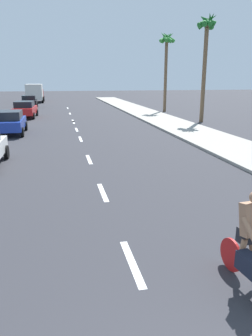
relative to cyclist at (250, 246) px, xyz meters
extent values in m
plane|color=#2D2D33|center=(-1.85, 16.62, -0.83)|extent=(160.00, 160.00, 0.00)
cube|color=#9E998E|center=(6.01, 18.62, -0.76)|extent=(3.60, 80.00, 0.14)
cube|color=white|center=(-1.85, 1.20, -0.83)|extent=(0.16, 1.80, 0.01)
cube|color=white|center=(-1.85, 5.56, -0.83)|extent=(0.16, 1.80, 0.01)
cube|color=white|center=(-1.85, 10.20, -0.83)|extent=(0.16, 1.80, 0.01)
cube|color=white|center=(-1.85, 15.59, -0.83)|extent=(0.16, 1.80, 0.01)
cube|color=white|center=(-1.85, 19.47, -0.83)|extent=(0.16, 1.80, 0.01)
cube|color=white|center=(-1.85, 23.71, -0.83)|extent=(0.16, 1.80, 0.01)
cube|color=white|center=(-1.85, 24.67, -0.83)|extent=(0.16, 1.80, 0.01)
cube|color=white|center=(-1.85, 31.00, -0.83)|extent=(0.16, 1.80, 0.01)
cube|color=white|center=(-1.85, 37.89, -0.83)|extent=(0.16, 1.80, 0.01)
cylinder|color=red|center=(0.00, 0.56, -0.50)|extent=(0.11, 0.66, 0.66)
cube|color=black|center=(0.05, 0.04, -0.32)|extent=(0.13, 0.94, 0.04)
cylinder|color=black|center=(0.03, 0.25, -0.08)|extent=(0.03, 0.03, 0.48)
cube|color=#9E7051|center=(0.04, 0.12, 0.45)|extent=(0.37, 0.35, 0.63)
cube|color=black|center=(0.03, 0.17, 0.12)|extent=(0.34, 0.25, 0.28)
cube|color=black|center=(-0.15, -0.27, -0.20)|extent=(0.29, 0.54, 0.32)
cylinder|color=#9E7051|center=(-0.08, 0.11, -0.20)|extent=(0.13, 0.21, 0.63)
cylinder|color=#9E7051|center=(-0.14, -0.16, 0.35)|extent=(0.14, 0.49, 0.41)
cylinder|color=black|center=(-5.63, 11.13, -0.51)|extent=(0.19, 0.64, 0.64)
cube|color=#1E389E|center=(-6.33, 18.53, -0.14)|extent=(1.74, 4.14, 0.64)
cube|color=black|center=(-6.33, 18.32, 0.46)|extent=(1.53, 2.15, 0.56)
cylinder|color=black|center=(-7.20, 19.93, -0.51)|extent=(0.18, 0.64, 0.64)
cylinder|color=black|center=(-5.46, 19.93, -0.51)|extent=(0.18, 0.64, 0.64)
cylinder|color=black|center=(-5.46, 17.12, -0.51)|extent=(0.18, 0.64, 0.64)
cube|color=red|center=(-6.19, 28.23, -0.14)|extent=(2.09, 4.52, 0.64)
cube|color=black|center=(-6.20, 28.00, 0.46)|extent=(1.76, 2.39, 0.56)
cylinder|color=black|center=(-7.04, 29.78, -0.51)|extent=(0.21, 0.65, 0.64)
cylinder|color=black|center=(-5.18, 29.68, -0.51)|extent=(0.21, 0.65, 0.64)
cylinder|color=black|center=(-7.20, 26.77, -0.51)|extent=(0.21, 0.65, 0.64)
cylinder|color=black|center=(-5.34, 26.67, -0.51)|extent=(0.21, 0.65, 0.64)
cube|color=black|center=(-6.61, 39.28, -0.14)|extent=(1.92, 4.38, 0.64)
cube|color=black|center=(-6.61, 39.06, 0.46)|extent=(1.65, 2.29, 0.56)
cylinder|color=black|center=(-7.55, 40.73, -0.51)|extent=(0.19, 0.64, 0.64)
cylinder|color=black|center=(-5.73, 40.77, -0.51)|extent=(0.19, 0.64, 0.64)
cylinder|color=black|center=(-7.49, 37.78, -0.51)|extent=(0.19, 0.64, 0.64)
cylinder|color=black|center=(-5.67, 37.82, -0.51)|extent=(0.19, 0.64, 0.64)
cube|color=maroon|center=(-6.45, 51.51, 0.37)|extent=(2.40, 2.34, 1.40)
cube|color=silver|center=(-6.46, 48.52, 0.82)|extent=(2.41, 4.16, 2.30)
cylinder|color=black|center=(-7.65, 51.38, -0.38)|extent=(0.28, 0.90, 0.90)
cylinder|color=black|center=(-5.25, 51.38, -0.38)|extent=(0.28, 0.90, 0.90)
cylinder|color=black|center=(-7.66, 47.48, -0.38)|extent=(0.28, 0.90, 0.90)
cylinder|color=black|center=(-5.26, 47.48, -0.38)|extent=(0.28, 0.90, 0.90)
cylinder|color=brown|center=(9.01, 21.64, 3.30)|extent=(0.34, 0.34, 8.27)
cone|color=#1E6B28|center=(9.25, 21.59, 7.29)|extent=(0.65, 1.67, 1.32)
cone|color=#1E6B28|center=(9.13, 21.86, 7.29)|extent=(1.63, 1.22, 1.34)
cone|color=#1E6B28|center=(8.98, 21.88, 7.29)|extent=(1.46, 0.60, 1.09)
cone|color=#1E6B28|center=(8.80, 21.78, 7.29)|extent=(1.23, 1.82, 1.29)
cone|color=#1E6B28|center=(8.79, 21.52, 7.29)|extent=(0.94, 1.34, 1.22)
cone|color=#1E6B28|center=(8.94, 21.40, 7.29)|extent=(1.44, 0.82, 1.05)
cone|color=#1E6B28|center=(9.19, 21.47, 7.29)|extent=(1.23, 1.37, 1.44)
cylinder|color=brown|center=(8.79, 30.97, 3.21)|extent=(0.33, 0.33, 8.07)
cone|color=#2D8433|center=(9.03, 30.93, 7.09)|extent=(0.60, 1.46, 1.15)
cone|color=#2D8433|center=(8.94, 31.17, 7.09)|extent=(1.45, 1.37, 1.30)
cone|color=#2D8433|center=(8.70, 31.20, 7.09)|extent=(1.57, 0.97, 1.30)
cone|color=#2D8433|center=(8.54, 30.98, 7.09)|extent=(0.48, 1.76, 1.22)
cone|color=#2D8433|center=(8.63, 30.78, 7.09)|extent=(1.41, 1.31, 1.47)
cone|color=#2D8433|center=(8.88, 30.74, 7.09)|extent=(1.83, 1.20, 1.20)
camera|label=1|loc=(-3.19, -4.54, 2.83)|focal=34.62mm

